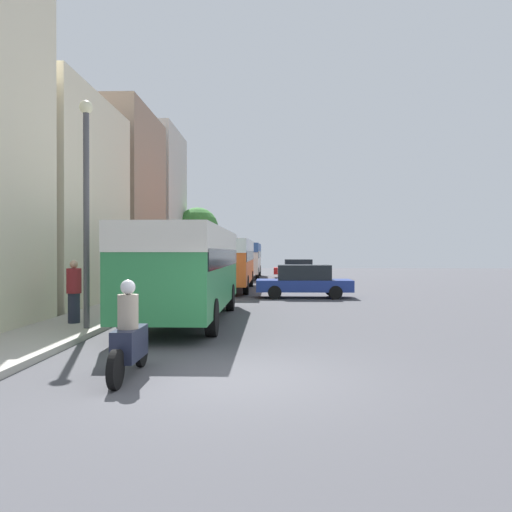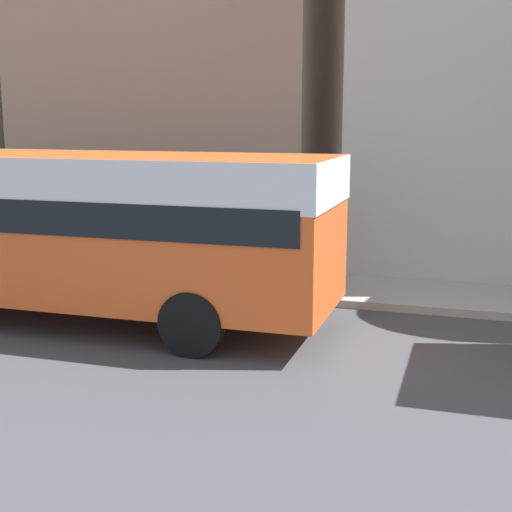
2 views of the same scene
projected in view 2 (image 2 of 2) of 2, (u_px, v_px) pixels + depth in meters
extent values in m
cube|color=gray|center=(185.00, 52.00, 18.26)|extent=(5.11, 7.45, 10.27)
cube|color=#EA5B23|center=(55.00, 223.00, 12.33)|extent=(2.56, 9.76, 2.40)
cube|color=white|center=(52.00, 175.00, 12.16)|extent=(2.59, 9.81, 0.72)
cube|color=black|center=(54.00, 206.00, 12.27)|extent=(2.61, 9.37, 0.53)
cylinder|color=black|center=(242.00, 288.00, 12.78)|extent=(0.28, 1.00, 1.00)
cylinder|color=black|center=(192.00, 324.00, 10.57)|extent=(0.28, 1.00, 1.00)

